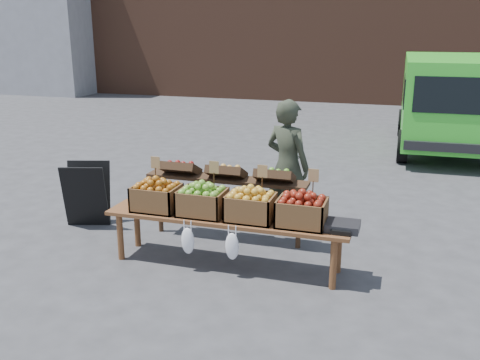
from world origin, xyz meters
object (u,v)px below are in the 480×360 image
(delivery_van, at_px, (448,104))
(weighing_scale, at_px, (343,226))
(crate_green_apples, at_px, (302,213))
(back_table, at_px, (227,199))
(crate_golden_apples, at_px, (157,198))
(vendor, at_px, (287,166))
(crate_red_apples, at_px, (251,207))
(display_bench, at_px, (226,241))
(chalkboard_sign, at_px, (87,194))
(crate_russet_pears, at_px, (202,202))

(delivery_van, bearing_deg, weighing_scale, -102.24)
(delivery_van, bearing_deg, crate_green_apples, -105.64)
(weighing_scale, bearing_deg, back_table, 154.22)
(crate_golden_apples, bearing_deg, weighing_scale, 0.00)
(vendor, xyz_separation_m, crate_red_apples, (-0.11, -1.28, -0.14))
(display_bench, height_order, crate_red_apples, crate_red_apples)
(chalkboard_sign, height_order, weighing_scale, chalkboard_sign)
(crate_golden_apples, xyz_separation_m, crate_red_apples, (1.10, 0.00, 0.00))
(back_table, bearing_deg, display_bench, -71.52)
(chalkboard_sign, bearing_deg, vendor, -2.76)
(crate_green_apples, bearing_deg, back_table, 145.96)
(display_bench, distance_m, crate_russet_pears, 0.51)
(chalkboard_sign, bearing_deg, display_bench, -33.44)
(crate_golden_apples, xyz_separation_m, crate_green_apples, (1.65, 0.00, 0.00))
(crate_red_apples, bearing_deg, crate_green_apples, 0.00)
(vendor, bearing_deg, delivery_van, -89.03)
(chalkboard_sign, xyz_separation_m, back_table, (1.92, 0.08, 0.09))
(crate_russet_pears, height_order, crate_green_apples, same)
(delivery_van, distance_m, crate_red_apples, 7.21)
(delivery_van, xyz_separation_m, back_table, (-2.83, -6.10, -0.45))
(vendor, distance_m, chalkboard_sign, 2.66)
(vendor, relative_size, crate_red_apples, 3.41)
(vendor, distance_m, crate_red_apples, 1.30)
(crate_green_apples, bearing_deg, weighing_scale, 0.00)
(delivery_van, relative_size, crate_russet_pears, 8.71)
(chalkboard_sign, distance_m, display_bench, 2.26)
(crate_red_apples, distance_m, weighing_scale, 0.98)
(display_bench, relative_size, weighing_scale, 7.94)
(crate_russet_pears, distance_m, weighing_scale, 1.53)
(vendor, distance_m, weighing_scale, 1.57)
(display_bench, height_order, crate_green_apples, crate_green_apples)
(delivery_van, distance_m, crate_green_apples, 7.05)
(crate_red_apples, distance_m, crate_green_apples, 0.55)
(back_table, xyz_separation_m, display_bench, (0.24, -0.72, -0.24))
(delivery_van, distance_m, display_bench, 7.33)
(crate_golden_apples, height_order, weighing_scale, crate_golden_apples)
(crate_red_apples, bearing_deg, back_table, 125.61)
(back_table, height_order, crate_golden_apples, back_table)
(crate_russet_pears, distance_m, crate_green_apples, 1.10)
(crate_russet_pears, relative_size, weighing_scale, 1.47)
(back_table, relative_size, display_bench, 0.78)
(back_table, bearing_deg, chalkboard_sign, -177.75)
(delivery_van, relative_size, weighing_scale, 12.80)
(chalkboard_sign, bearing_deg, weighing_scale, -27.55)
(crate_red_apples, bearing_deg, chalkboard_sign, 165.20)
(vendor, bearing_deg, crate_green_apples, 131.61)
(vendor, height_order, crate_red_apples, vendor)
(crate_golden_apples, xyz_separation_m, weighing_scale, (2.08, 0.00, -0.10))
(delivery_van, xyz_separation_m, crate_red_apples, (-2.32, -6.82, -0.26))
(delivery_van, relative_size, back_table, 2.07)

